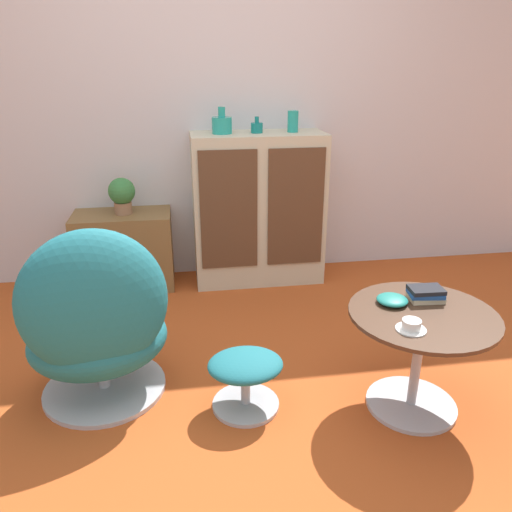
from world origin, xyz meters
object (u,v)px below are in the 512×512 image
Objects in this scene: vase_inner_left at (257,127)px; book_stack at (426,294)px; sideboard at (258,209)px; bowl at (392,300)px; potted_plant at (122,194)px; ottoman at (245,372)px; tv_console at (125,250)px; coffee_table at (419,345)px; teacup at (411,326)px; egg_chair at (97,324)px; vase_inner_right at (293,121)px; vase_leftmost at (222,124)px.

vase_inner_left reaches higher than book_stack.
sideboard is 0.57m from vase_inner_left.
book_stack reaches higher than bowl.
potted_plant is 2.09m from book_stack.
bowl is (0.67, -0.01, 0.33)m from ottoman.
tv_console reaches higher than coffee_table.
vase_inner_left reaches higher than sideboard.
vase_inner_left reaches higher than teacup.
book_stack is (1.50, -1.48, 0.26)m from tv_console.
tv_console is at bearing 90.06° from egg_chair.
potted_plant is at bearing 131.70° from coffee_table.
vase_inner_right reaches higher than bowl.
vase_leftmost reaches higher than bowl.
vase_inner_right is 1.25m from potted_plant.
ottoman is at bearing -65.74° from tv_console.
vase_leftmost is at bearing -0.54° from potted_plant.
sideboard is 0.94m from potted_plant.
sideboard is 8.51× the size of teacup.
vase_inner_right reaches higher than tv_console.
vase_inner_right is at bearing 95.59° from bowl.
teacup reaches higher than bowl.
coffee_table is 2.62× the size of potted_plant.
sideboard is 3.06× the size of ottoman.
bowl is (-0.10, 0.11, 0.18)m from coffee_table.
tv_console is at bearing 135.41° from book_stack.
tv_console is 1.61m from ottoman.
book_stack is (0.55, -1.47, -0.57)m from vase_inner_left.
tv_console is 3.85× the size of vase_leftmost.
egg_chair is 6.26× the size of vase_inner_right.
egg_chair is 1.51m from book_stack.
book_stack is (0.54, -1.47, -0.00)m from sideboard.
teacup reaches higher than coffee_table.
vase_inner_left is (0.28, 1.46, 0.91)m from ottoman.
bowl is at bearing -7.92° from egg_chair.
egg_chair is 6.32× the size of bowl.
ottoman is 2.09× the size of book_stack.
vase_inner_left is at bearing 110.65° from book_stack.
vase_leftmost is 0.48m from vase_inner_right.
potted_plant is at bearing 1.53° from tv_console.
ottoman is 1.75m from vase_inner_left.
vase_inner_right is (0.53, 1.46, 0.95)m from ottoman.
teacup is at bearing -94.63° from bowl.
teacup is 0.75× the size of book_stack.
sideboard is 0.99m from tv_console.
vase_inner_right is at bearing -0.29° from tv_console.
ottoman is at bearing 179.61° from book_stack.
egg_chair reaches higher than teacup.
tv_console is at bearing -178.47° from potted_plant.
vase_inner_left is 0.43× the size of potted_plant.
teacup reaches higher than tv_console.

